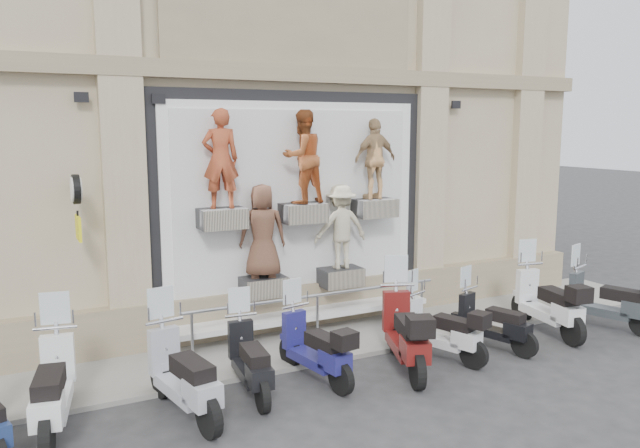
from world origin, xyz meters
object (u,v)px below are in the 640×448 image
at_px(clock_sign_bracket, 76,199).
at_px(scooter_g, 440,317).
at_px(scooter_b, 52,369).
at_px(scooter_e, 314,334).
at_px(scooter_d, 250,346).
at_px(scooter_j, 607,289).
at_px(scooter_h, 493,310).
at_px(scooter_f, 405,317).
at_px(guard_rail, 317,319).
at_px(scooter_i, 548,289).
at_px(scooter_c, 182,358).

xyz_separation_m(clock_sign_bracket, scooter_g, (5.40, -2.08, -2.08)).
relative_size(scooter_b, scooter_e, 1.12).
height_order(scooter_b, scooter_d, scooter_b).
bearing_deg(scooter_d, scooter_j, 3.33).
xyz_separation_m(scooter_h, scooter_j, (2.75, -0.15, 0.09)).
height_order(clock_sign_bracket, scooter_e, clock_sign_bracket).
bearing_deg(scooter_f, scooter_b, -162.93).
bearing_deg(guard_rail, scooter_j, -18.33).
bearing_deg(scooter_i, scooter_j, -5.50).
bearing_deg(guard_rail, scooter_b, -162.78).
relative_size(scooter_c, scooter_e, 1.11).
bearing_deg(scooter_i, guard_rail, 170.80).
xyz_separation_m(guard_rail, scooter_j, (5.38, -1.78, 0.33)).
bearing_deg(scooter_h, guard_rail, 130.77).
xyz_separation_m(scooter_c, scooter_d, (1.06, 0.27, -0.10)).
distance_m(guard_rail, scooter_g, 2.22).
xyz_separation_m(scooter_e, scooter_h, (3.41, -0.19, -0.04)).
bearing_deg(clock_sign_bracket, scooter_b, -107.86).
bearing_deg(scooter_e, scooter_b, 169.77).
height_order(scooter_b, scooter_i, scooter_i).
distance_m(scooter_c, scooter_g, 4.41).
distance_m(scooter_g, scooter_j, 3.88).
xyz_separation_m(clock_sign_bracket, scooter_i, (8.06, -1.91, -1.95)).
bearing_deg(scooter_i, scooter_d, -169.84).
bearing_deg(scooter_j, clock_sign_bracket, 147.64).
xyz_separation_m(scooter_g, scooter_i, (2.65, 0.16, 0.12)).
bearing_deg(scooter_f, guard_rail, 133.21).
height_order(scooter_d, scooter_f, scooter_f).
height_order(scooter_h, scooter_i, scooter_i).
xyz_separation_m(scooter_f, scooter_g, (0.79, 0.11, -0.15)).
xyz_separation_m(scooter_e, scooter_i, (4.94, 0.00, 0.10)).
height_order(scooter_e, scooter_i, scooter_i).
height_order(guard_rail, clock_sign_bracket, clock_sign_bracket).
relative_size(scooter_h, scooter_i, 0.83).
xyz_separation_m(clock_sign_bracket, scooter_d, (2.05, -1.93, -2.07)).
xyz_separation_m(scooter_e, scooter_f, (1.50, -0.27, 0.13)).
distance_m(scooter_d, scooter_i, 6.00).
bearing_deg(scooter_b, scooter_i, 10.34).
relative_size(scooter_e, scooter_h, 1.06).
bearing_deg(scooter_b, scooter_j, 8.43).
relative_size(scooter_d, scooter_i, 0.86).
distance_m(scooter_e, scooter_j, 6.17).
xyz_separation_m(scooter_b, scooter_c, (1.59, -0.34, -0.01)).
distance_m(scooter_h, scooter_j, 2.75).
bearing_deg(scooter_g, scooter_i, -16.23).
bearing_deg(scooter_d, scooter_i, 6.04).
height_order(scooter_g, scooter_i, scooter_i).
relative_size(scooter_c, scooter_g, 1.15).
bearing_deg(scooter_f, scooter_i, 25.22).
xyz_separation_m(scooter_f, scooter_h, (1.91, 0.08, -0.17)).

